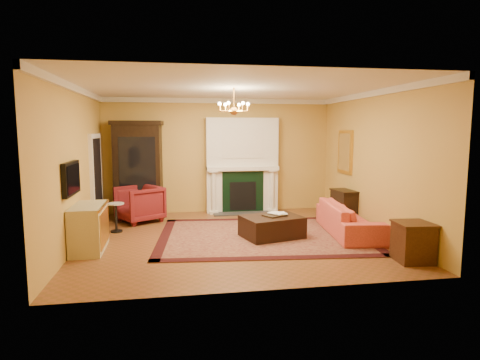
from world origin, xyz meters
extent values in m
cube|color=brown|center=(0.00, 0.00, -0.01)|extent=(6.00, 5.50, 0.02)
cube|color=silver|center=(0.00, 0.00, 3.01)|extent=(6.00, 5.50, 0.02)
cube|color=gold|center=(0.00, 2.76, 1.50)|extent=(6.00, 0.02, 3.00)
cube|color=gold|center=(0.00, -2.76, 1.50)|extent=(6.00, 0.02, 3.00)
cube|color=gold|center=(-3.01, 0.00, 1.50)|extent=(0.02, 5.50, 3.00)
cube|color=gold|center=(3.01, 0.00, 1.50)|extent=(0.02, 5.50, 3.00)
cube|color=silver|center=(0.60, 2.59, 1.25)|extent=(1.90, 0.32, 2.50)
cube|color=silver|center=(0.60, 2.42, 1.85)|extent=(1.10, 0.01, 0.80)
cube|color=black|center=(0.60, 2.42, 0.55)|extent=(1.10, 0.02, 1.10)
cube|color=black|center=(0.60, 2.42, 0.45)|extent=(0.70, 0.02, 0.75)
cube|color=#333333|center=(0.60, 2.30, 0.02)|extent=(1.60, 0.50, 0.04)
cube|color=silver|center=(0.60, 2.53, 1.18)|extent=(1.90, 0.44, 0.10)
cylinder|color=silver|center=(-0.18, 2.41, 0.59)|extent=(0.14, 0.14, 1.18)
cylinder|color=silver|center=(1.38, 2.41, 0.59)|extent=(0.14, 0.14, 1.18)
cube|color=silver|center=(0.00, 2.71, 2.94)|extent=(6.00, 0.08, 0.12)
cube|color=silver|center=(-2.96, 0.00, 2.94)|extent=(0.08, 5.50, 0.12)
cube|color=silver|center=(2.96, 0.00, 2.94)|extent=(0.08, 5.50, 0.12)
cube|color=silver|center=(-2.96, 1.70, 1.05)|extent=(0.08, 1.05, 2.10)
cube|color=black|center=(-2.92, 1.70, 1.02)|extent=(0.02, 0.85, 1.95)
cube|color=black|center=(-2.95, -0.60, 1.35)|extent=(0.08, 0.95, 0.58)
cube|color=black|center=(-2.90, -0.60, 1.35)|extent=(0.01, 0.85, 0.48)
cube|color=gold|center=(2.97, 1.40, 1.65)|extent=(0.05, 0.76, 1.05)
cube|color=white|center=(2.94, 1.40, 1.65)|extent=(0.01, 0.62, 0.90)
cylinder|color=gold|center=(0.00, 0.00, 2.80)|extent=(0.03, 0.03, 0.40)
sphere|color=gold|center=(0.00, 0.00, 2.55)|extent=(0.16, 0.16, 0.16)
sphere|color=#FFE5B2|center=(0.28, 0.00, 2.69)|extent=(0.07, 0.07, 0.07)
sphere|color=#FFE5B2|center=(0.14, 0.24, 2.69)|extent=(0.07, 0.07, 0.07)
sphere|color=#FFE5B2|center=(-0.14, 0.24, 2.69)|extent=(0.07, 0.07, 0.07)
sphere|color=#FFE5B2|center=(-0.28, 0.00, 2.69)|extent=(0.07, 0.07, 0.07)
sphere|color=#FFE5B2|center=(-0.14, -0.24, 2.69)|extent=(0.07, 0.07, 0.07)
sphere|color=#FFE5B2|center=(0.14, -0.24, 2.69)|extent=(0.07, 0.07, 0.07)
cube|color=#460F12|center=(0.61, 0.04, 0.01)|extent=(4.52, 3.56, 0.02)
cube|color=black|center=(-2.08, 2.49, 1.15)|extent=(1.20, 0.63, 2.31)
imported|color=maroon|center=(-2.02, 1.80, 0.47)|extent=(1.22, 1.24, 0.95)
cylinder|color=black|center=(-2.43, 0.86, 0.02)|extent=(0.25, 0.25, 0.04)
cylinder|color=black|center=(-2.43, 0.86, 0.32)|extent=(0.05, 0.05, 0.57)
cylinder|color=silver|center=(-2.43, 0.86, 0.62)|extent=(0.35, 0.35, 0.03)
cube|color=#BAB288|center=(-2.73, -0.42, 0.42)|extent=(0.56, 1.13, 0.84)
imported|color=#E75349|center=(2.44, -0.10, 0.44)|extent=(0.92, 2.30, 0.87)
cube|color=#3C2310|center=(2.72, -1.96, 0.32)|extent=(0.59, 0.59, 0.63)
cube|color=black|center=(2.78, 0.95, 0.37)|extent=(0.44, 0.70, 0.74)
cube|color=black|center=(0.76, -0.12, 0.23)|extent=(1.33, 1.11, 0.43)
cube|color=black|center=(0.82, -0.10, 0.46)|extent=(0.53, 0.49, 0.03)
imported|color=gray|center=(0.79, -0.12, 0.63)|extent=(0.21, 0.17, 0.32)
imported|color=gray|center=(0.86, -0.07, 0.61)|extent=(0.21, 0.03, 0.28)
cylinder|color=gray|center=(0.01, 2.53, 1.27)|extent=(0.10, 0.10, 0.09)
cone|color=black|center=(0.01, 2.53, 1.48)|extent=(0.15, 0.15, 0.32)
cylinder|color=gray|center=(1.28, 2.53, 1.28)|extent=(0.12, 0.12, 0.10)
cone|color=black|center=(1.28, 2.53, 1.52)|extent=(0.18, 0.18, 0.37)
camera|label=1|loc=(-1.17, -7.88, 2.18)|focal=30.00mm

